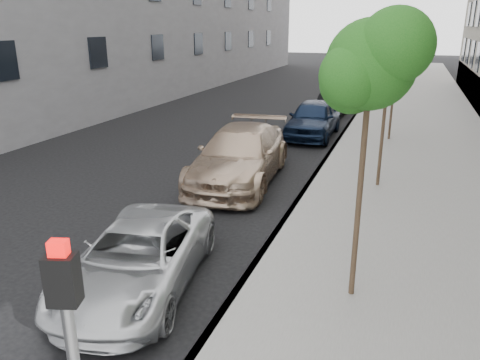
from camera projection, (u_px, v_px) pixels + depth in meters
The scene contains 11 objects.
ground at pixel (158, 310), 8.33m from camera, with size 160.00×160.00×0.00m, color black.
sidewalk at pixel (416, 107), 28.36m from camera, with size 6.40×72.00×0.14m, color gray.
curb at pixel (363, 104), 29.36m from camera, with size 0.15×72.00×0.14m, color #9E9B93.
tree_near at pixel (372, 65), 7.30m from camera, with size 1.76×1.56×4.97m.
tree_mid at pixel (392, 51), 13.14m from camera, with size 1.71×1.51×4.83m.
tree_far at pixel (398, 55), 19.09m from camera, with size 1.69×1.49×4.35m.
minivan at pixel (138, 257), 8.87m from camera, with size 2.11×4.58×1.27m, color silver.
suv at pixel (240, 155), 14.95m from camera, with size 2.40×5.92×1.72m, color tan.
sedan_blue at pixel (313, 118), 20.97m from camera, with size 1.95×4.84×1.65m, color #0E1A31.
sedan_black at pixel (331, 106), 25.45m from camera, with size 1.35×3.87×1.27m, color black.
sedan_rear at pixel (345, 91), 30.31m from camera, with size 2.03×5.00×1.45m, color #ADAFB6.
Camera 1 is at (3.81, -6.25, 4.84)m, focal length 35.00 mm.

